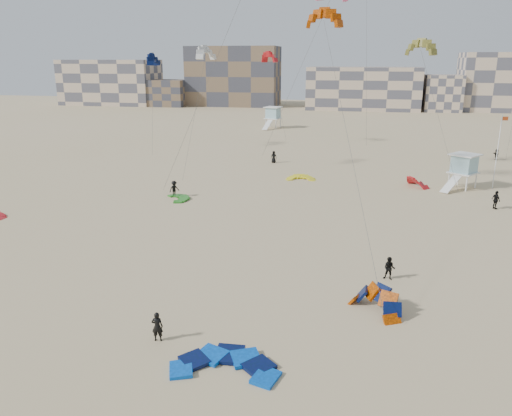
% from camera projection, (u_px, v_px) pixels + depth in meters
% --- Properties ---
extents(ground, '(320.00, 320.00, 0.00)m').
position_uv_depth(ground, '(180.00, 326.00, 27.89)').
color(ground, tan).
rests_on(ground, ground).
extents(kite_ground_blue, '(4.97, 5.19, 0.80)m').
position_uv_depth(kite_ground_blue, '(225.00, 369.00, 24.05)').
color(kite_ground_blue, blue).
rests_on(kite_ground_blue, ground).
extents(kite_ground_orange, '(4.93, 4.93, 3.50)m').
position_uv_depth(kite_ground_orange, '(375.00, 311.00, 29.54)').
color(kite_ground_orange, '#FF5900').
rests_on(kite_ground_orange, ground).
extents(kite_ground_green, '(4.39, 4.33, 0.59)m').
position_uv_depth(kite_ground_green, '(178.00, 199.00, 53.08)').
color(kite_ground_green, '#348926').
rests_on(kite_ground_green, ground).
extents(kite_ground_red_far, '(4.42, 4.37, 3.28)m').
position_uv_depth(kite_ground_red_far, '(417.00, 186.00, 58.34)').
color(kite_ground_red_far, '#B60C2A').
rests_on(kite_ground_red_far, ground).
extents(kite_ground_yellow, '(3.69, 3.87, 1.55)m').
position_uv_depth(kite_ground_yellow, '(301.00, 179.00, 61.73)').
color(kite_ground_yellow, '#F5FF25').
rests_on(kite_ground_yellow, ground).
extents(kitesurfer_main, '(0.66, 0.49, 1.65)m').
position_uv_depth(kitesurfer_main, '(157.00, 326.00, 26.23)').
color(kitesurfer_main, black).
rests_on(kitesurfer_main, ground).
extents(kitesurfer_b, '(0.90, 0.77, 1.60)m').
position_uv_depth(kitesurfer_b, '(389.00, 268.00, 33.54)').
color(kitesurfer_b, black).
rests_on(kitesurfer_b, ground).
extents(kitesurfer_c, '(1.25, 1.30, 1.78)m').
position_uv_depth(kitesurfer_c, '(174.00, 189.00, 53.66)').
color(kitesurfer_c, black).
rests_on(kitesurfer_c, ground).
extents(kitesurfer_d, '(0.89, 1.17, 1.85)m').
position_uv_depth(kitesurfer_d, '(496.00, 200.00, 49.31)').
color(kitesurfer_d, black).
rests_on(kitesurfer_d, ground).
extents(kitesurfer_e, '(0.93, 0.71, 1.71)m').
position_uv_depth(kitesurfer_e, '(274.00, 157.00, 71.31)').
color(kitesurfer_e, black).
rests_on(kitesurfer_e, ground).
extents(kitesurfer_f, '(0.74, 1.56, 1.62)m').
position_uv_depth(kitesurfer_f, '(496.00, 154.00, 73.35)').
color(kitesurfer_f, black).
rests_on(kitesurfer_f, ground).
extents(kite_fly_orange, '(8.28, 32.47, 18.53)m').
position_uv_depth(kite_fly_orange, '(324.00, 20.00, 51.92)').
color(kite_fly_orange, '#FF5900').
rests_on(kite_fly_orange, ground).
extents(kite_fly_grey, '(4.06, 11.61, 15.09)m').
position_uv_depth(kite_fly_grey, '(206.00, 54.00, 61.89)').
color(kite_fly_grey, silver).
rests_on(kite_fly_grey, ground).
extents(kite_fly_olive, '(7.05, 4.09, 15.37)m').
position_uv_depth(kite_fly_olive, '(421.00, 49.00, 49.94)').
color(kite_fly_olive, olive).
rests_on(kite_fly_olive, ground).
extents(kite_fly_navy, '(4.85, 11.36, 14.25)m').
position_uv_depth(kite_fly_navy, '(153.00, 61.00, 77.68)').
color(kite_fly_navy, '#050C45').
rests_on(kite_fly_navy, ground).
extents(kite_fly_red, '(5.49, 4.69, 14.71)m').
position_uv_depth(kite_fly_red, '(269.00, 58.00, 81.67)').
color(kite_fly_red, '#B60C2A').
rests_on(kite_fly_red, ground).
extents(lifeguard_tower_near, '(3.95, 5.98, 3.98)m').
position_uv_depth(lifeguard_tower_near, '(463.00, 171.00, 57.03)').
color(lifeguard_tower_near, white).
rests_on(lifeguard_tower_near, ground).
extents(lifeguard_tower_far, '(3.86, 6.54, 4.50)m').
position_uv_depth(lifeguard_tower_far, '(273.00, 118.00, 106.83)').
color(lifeguard_tower_far, white).
rests_on(lifeguard_tower_far, ground).
extents(flagpole, '(0.69, 0.11, 8.52)m').
position_uv_depth(flagpole, '(498.00, 150.00, 56.23)').
color(flagpole, white).
rests_on(flagpole, ground).
extents(condo_west_a, '(30.00, 15.00, 14.00)m').
position_uv_depth(condo_west_a, '(111.00, 82.00, 161.23)').
color(condo_west_a, '#CAB094').
rests_on(condo_west_a, ground).
extents(condo_west_b, '(28.00, 14.00, 18.00)m').
position_uv_depth(condo_west_b, '(234.00, 76.00, 156.79)').
color(condo_west_b, brown).
rests_on(condo_west_b, ground).
extents(condo_mid, '(32.00, 16.00, 12.00)m').
position_uv_depth(condo_mid, '(363.00, 88.00, 146.28)').
color(condo_mid, '#CAB094').
rests_on(condo_mid, ground).
extents(condo_east, '(26.00, 14.00, 16.00)m').
position_uv_depth(condo_east, '(509.00, 82.00, 139.96)').
color(condo_east, '#CAB094').
rests_on(condo_east, ground).
extents(condo_fill_left, '(12.00, 10.00, 8.00)m').
position_uv_depth(condo_fill_left, '(168.00, 93.00, 156.41)').
color(condo_fill_left, brown).
rests_on(condo_fill_left, ground).
extents(condo_fill_right, '(10.00, 10.00, 10.00)m').
position_uv_depth(condo_fill_right, '(442.00, 93.00, 140.50)').
color(condo_fill_right, '#CAB094').
rests_on(condo_fill_right, ground).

